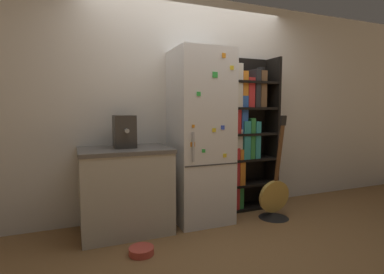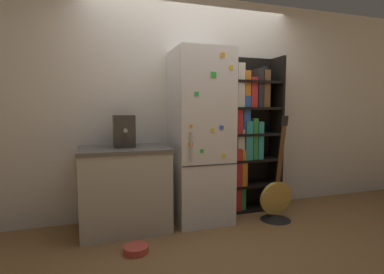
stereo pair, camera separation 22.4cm
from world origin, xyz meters
name	(u,v)px [view 1 (the left image)]	position (x,y,z in m)	size (l,w,h in m)	color
ground_plane	(205,224)	(0.00, 0.00, 0.00)	(16.00, 16.00, 0.00)	olive
wall_back	(190,106)	(0.00, 0.47, 1.30)	(8.00, 0.05, 2.60)	silver
refrigerator	(200,137)	(0.00, 0.15, 0.96)	(0.62, 0.63, 1.92)	silver
bookshelf	(242,134)	(0.64, 0.32, 0.96)	(0.74, 0.32, 1.91)	black
kitchen_counter	(126,190)	(-0.85, 0.14, 0.44)	(0.91, 0.64, 0.87)	#BCB7A8
espresso_machine	(124,131)	(-0.84, 0.18, 1.04)	(0.22, 0.28, 0.33)	#38332D
guitar	(274,203)	(0.82, -0.14, 0.17)	(0.39, 0.35, 1.20)	black
pet_bowl	(141,250)	(-0.81, -0.43, 0.04)	(0.22, 0.22, 0.06)	#D84C3F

